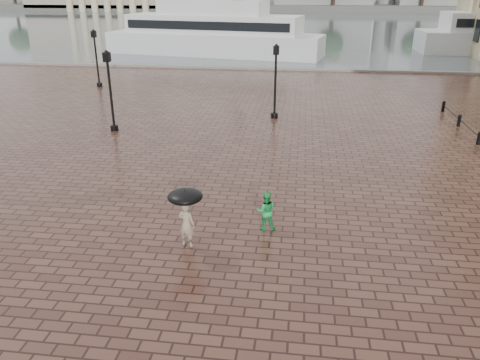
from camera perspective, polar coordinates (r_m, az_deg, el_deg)
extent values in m
plane|color=#3D231B|center=(17.44, -8.68, -4.12)|extent=(300.00, 300.00, 0.00)
plane|color=#465055|center=(107.28, 5.29, 18.48)|extent=(240.00, 240.00, 0.00)
cube|color=slate|center=(47.77, 1.91, 13.33)|extent=(80.00, 0.60, 0.30)
cube|color=#4C4C47|center=(175.09, 6.38, 20.39)|extent=(300.00, 60.00, 2.00)
cylinder|color=black|center=(27.65, 27.10, 4.46)|extent=(0.20, 0.20, 0.60)
sphere|color=black|center=(27.57, 27.22, 5.09)|extent=(0.22, 0.22, 0.22)
cylinder|color=black|center=(30.84, 25.14, 6.50)|extent=(0.20, 0.20, 0.60)
sphere|color=black|center=(30.76, 25.24, 7.07)|extent=(0.22, 0.22, 0.22)
cylinder|color=black|center=(34.09, 23.53, 8.15)|extent=(0.20, 0.20, 0.60)
sphere|color=black|center=(34.02, 23.62, 8.67)|extent=(0.22, 0.22, 0.22)
cylinder|color=black|center=(28.13, -15.07, 6.16)|extent=(0.44, 0.44, 0.30)
cylinder|color=black|center=(27.68, -15.46, 9.83)|extent=(0.14, 0.14, 4.00)
cube|color=black|center=(27.31, -15.94, 14.22)|extent=(0.35, 0.35, 0.50)
sphere|color=beige|center=(27.31, -15.94, 14.22)|extent=(0.28, 0.28, 0.28)
cylinder|color=black|center=(29.94, 4.21, 7.87)|extent=(0.44, 0.44, 0.30)
cylinder|color=black|center=(29.52, 4.31, 11.34)|extent=(0.14, 0.14, 4.00)
cube|color=black|center=(29.18, 4.44, 15.48)|extent=(0.35, 0.35, 0.50)
sphere|color=beige|center=(29.18, 4.44, 15.48)|extent=(0.28, 0.28, 0.28)
cylinder|color=black|center=(41.18, -16.76, 11.09)|extent=(0.44, 0.44, 0.30)
cylinder|color=black|center=(40.88, -17.05, 13.62)|extent=(0.14, 0.14, 4.00)
cube|color=black|center=(40.63, -17.41, 16.60)|extent=(0.35, 0.35, 0.50)
sphere|color=beige|center=(40.63, -17.41, 16.60)|extent=(0.28, 0.28, 0.28)
imported|color=tan|center=(15.00, -6.54, -5.39)|extent=(0.64, 0.51, 1.54)
imported|color=green|center=(15.94, 3.16, -3.79)|extent=(0.75, 0.62, 1.39)
cube|color=silver|center=(58.25, -3.21, 16.23)|extent=(26.46, 10.82, 2.47)
cube|color=silver|center=(58.04, -3.26, 18.46)|extent=(21.24, 9.06, 2.06)
cube|color=silver|center=(57.93, -3.31, 20.29)|extent=(13.03, 6.94, 1.65)
cube|color=black|center=(55.51, -4.33, 18.24)|extent=(19.26, 3.70, 0.93)
cube|color=black|center=(60.58, -2.28, 18.65)|extent=(19.26, 3.70, 0.93)
cylinder|color=black|center=(14.75, -6.64, -3.54)|extent=(0.02, 0.02, 0.95)
ellipsoid|color=black|center=(14.57, -6.71, -2.02)|extent=(1.10, 1.10, 0.39)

